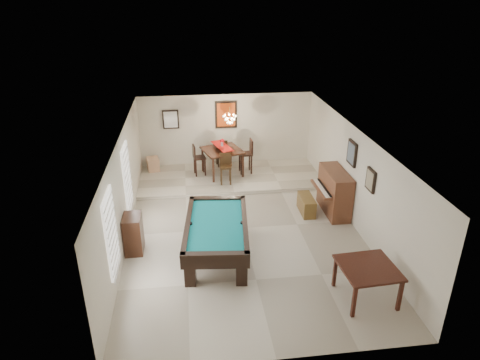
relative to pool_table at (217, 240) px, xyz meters
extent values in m
cube|color=beige|center=(0.78, 1.22, -0.45)|extent=(6.00, 9.00, 0.02)
cube|color=silver|center=(0.78, 5.72, 0.86)|extent=(6.00, 0.04, 2.60)
cube|color=silver|center=(0.78, -3.28, 0.86)|extent=(6.00, 0.04, 2.60)
cube|color=silver|center=(-2.22, 1.22, 0.86)|extent=(0.04, 9.00, 2.60)
cube|color=silver|center=(3.78, 1.22, 0.86)|extent=(0.04, 9.00, 2.60)
cube|color=white|center=(0.78, 1.22, 2.16)|extent=(6.00, 9.00, 0.04)
cube|color=beige|center=(0.78, 4.47, -0.38)|extent=(6.00, 2.50, 0.12)
cube|color=white|center=(-2.19, -0.98, 0.96)|extent=(0.06, 1.00, 1.70)
cube|color=white|center=(-2.19, 1.82, 0.96)|extent=(0.06, 1.00, 1.70)
cube|color=brown|center=(2.70, 1.86, -0.20)|extent=(0.36, 0.90, 0.50)
cube|color=black|center=(-1.98, 0.48, 0.03)|extent=(0.43, 0.64, 0.96)
cube|color=tan|center=(-1.80, 5.30, -0.11)|extent=(0.48, 0.55, 0.44)
cube|color=#D84C14|center=(0.78, 5.68, 1.46)|extent=(0.75, 0.06, 0.95)
cube|color=white|center=(-1.12, 5.68, 1.36)|extent=(0.55, 0.06, 0.65)
cube|color=slate|center=(3.74, 1.52, 1.46)|extent=(0.06, 0.55, 0.65)
cube|color=gray|center=(3.74, 0.22, 1.26)|extent=(0.06, 0.45, 0.55)
camera|label=1|loc=(-0.53, -8.65, 5.47)|focal=32.00mm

